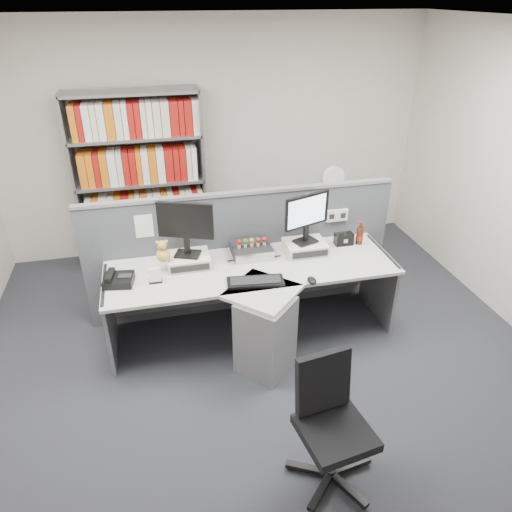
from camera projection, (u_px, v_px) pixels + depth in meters
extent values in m
plane|color=#303138|center=(274.00, 391.00, 3.93)|extent=(5.50, 5.50, 0.00)
cube|color=beige|center=(215.00, 139.00, 5.61)|extent=(5.00, 0.04, 2.70)
cube|color=white|center=(283.00, 29.00, 2.61)|extent=(5.00, 5.50, 0.04)
cube|color=#4B4E55|center=(242.00, 253.00, 4.69)|extent=(3.00, 0.05, 1.25)
cube|color=gray|center=(241.00, 193.00, 4.38)|extent=(3.00, 0.07, 0.03)
cube|color=white|center=(337.00, 215.00, 4.69)|extent=(0.22, 0.04, 0.12)
cube|color=white|center=(144.00, 224.00, 4.28)|extent=(0.16, 0.00, 0.22)
cube|color=white|center=(188.00, 220.00, 4.36)|extent=(0.16, 0.00, 0.22)
cube|color=white|center=(313.00, 208.00, 4.60)|extent=(0.16, 0.00, 0.22)
cube|color=beige|center=(252.00, 268.00, 4.28)|extent=(2.60, 0.80, 0.03)
cube|color=beige|center=(262.00, 292.00, 3.94)|extent=(0.74, 0.74, 0.03)
cube|color=slate|center=(265.00, 335.00, 4.02)|extent=(0.57, 0.57, 0.69)
cube|color=slate|center=(110.00, 319.00, 4.20)|extent=(0.03, 0.70, 0.72)
cube|color=slate|center=(378.00, 283.00, 4.71)|extent=(0.03, 0.70, 0.72)
cube|color=slate|center=(244.00, 281.00, 4.76)|extent=(2.50, 0.02, 0.45)
cube|color=beige|center=(188.00, 260.00, 4.28)|extent=(0.38, 0.30, 0.10)
cube|color=black|center=(190.00, 268.00, 4.15)|extent=(0.34, 0.01, 0.06)
cube|color=beige|center=(305.00, 247.00, 4.50)|extent=(0.38, 0.30, 0.10)
cube|color=black|center=(310.00, 254.00, 4.37)|extent=(0.34, 0.01, 0.06)
cube|color=black|center=(188.00, 254.00, 4.25)|extent=(0.26, 0.22, 0.02)
cube|color=black|center=(187.00, 245.00, 4.21)|extent=(0.06, 0.05, 0.18)
cube|color=black|center=(185.00, 221.00, 4.09)|extent=(0.47, 0.21, 0.32)
cube|color=#C3DCFF|center=(186.00, 221.00, 4.07)|extent=(0.41, 0.16, 0.28)
cube|color=black|center=(305.00, 241.00, 4.47)|extent=(0.24, 0.21, 0.02)
cube|color=black|center=(306.00, 233.00, 4.43)|extent=(0.05, 0.04, 0.17)
cube|color=black|center=(307.00, 210.00, 4.32)|extent=(0.45, 0.19, 0.31)
cube|color=#C3DCFF|center=(307.00, 211.00, 4.30)|extent=(0.40, 0.14, 0.26)
cube|color=black|center=(251.00, 250.00, 4.45)|extent=(0.36, 0.32, 0.09)
cube|color=silver|center=(255.00, 258.00, 4.31)|extent=(0.36, 0.01, 0.09)
cylinder|color=beige|center=(239.00, 246.00, 4.38)|extent=(0.03, 0.03, 0.03)
sphere|color=#A5140F|center=(239.00, 242.00, 4.36)|extent=(0.05, 0.05, 0.05)
cylinder|color=beige|center=(245.00, 245.00, 4.39)|extent=(0.03, 0.03, 0.03)
sphere|color=#19721E|center=(245.00, 241.00, 4.37)|extent=(0.05, 0.05, 0.05)
cylinder|color=beige|center=(252.00, 245.00, 4.40)|extent=(0.03, 0.03, 0.03)
sphere|color=orange|center=(252.00, 241.00, 4.38)|extent=(0.05, 0.05, 0.05)
cylinder|color=beige|center=(258.00, 244.00, 4.41)|extent=(0.03, 0.03, 0.03)
sphere|color=#593319|center=(258.00, 240.00, 4.39)|extent=(0.05, 0.05, 0.05)
cylinder|color=beige|center=(264.00, 243.00, 4.42)|extent=(0.03, 0.03, 0.03)
sphere|color=#A5140F|center=(264.00, 239.00, 4.40)|extent=(0.05, 0.05, 0.05)
cube|color=black|center=(255.00, 282.00, 4.03)|extent=(0.50, 0.23, 0.03)
cube|color=black|center=(255.00, 280.00, 4.02)|extent=(0.44, 0.18, 0.01)
ellipsoid|color=black|center=(312.00, 280.00, 4.03)|extent=(0.07, 0.12, 0.04)
cube|color=black|center=(119.00, 280.00, 4.01)|extent=(0.27, 0.25, 0.07)
cube|color=black|center=(110.00, 275.00, 3.98)|extent=(0.08, 0.20, 0.04)
cube|color=black|center=(125.00, 276.00, 4.00)|extent=(0.12, 0.08, 0.01)
cube|color=black|center=(155.00, 281.00, 4.04)|extent=(0.11, 0.07, 0.02)
cube|color=white|center=(155.00, 275.00, 3.99)|extent=(0.10, 0.04, 0.11)
cube|color=white|center=(155.00, 273.00, 4.03)|extent=(0.10, 0.04, 0.11)
sphere|color=gold|center=(163.00, 255.00, 4.13)|extent=(0.12, 0.12, 0.12)
sphere|color=gold|center=(162.00, 245.00, 4.08)|extent=(0.08, 0.08, 0.08)
sphere|color=gold|center=(157.00, 243.00, 4.06)|extent=(0.03, 0.03, 0.03)
sphere|color=gold|center=(166.00, 242.00, 4.07)|extent=(0.03, 0.03, 0.03)
cube|color=black|center=(344.00, 239.00, 4.62)|extent=(0.17, 0.10, 0.12)
cylinder|color=#3F190A|center=(360.00, 236.00, 4.62)|extent=(0.07, 0.07, 0.17)
cylinder|color=#A5140F|center=(359.00, 237.00, 4.63)|extent=(0.07, 0.07, 0.05)
cylinder|color=#3F190A|center=(361.00, 226.00, 4.57)|extent=(0.03, 0.03, 0.05)
cylinder|color=#A5140F|center=(361.00, 223.00, 4.56)|extent=(0.03, 0.03, 0.01)
cube|color=gray|center=(77.00, 188.00, 5.21)|extent=(0.03, 0.40, 2.00)
cube|color=gray|center=(202.00, 178.00, 5.48)|extent=(0.03, 0.40, 2.00)
cube|color=gray|center=(141.00, 177.00, 5.51)|extent=(1.40, 0.02, 2.00)
cube|color=gray|center=(151.00, 259.00, 5.82)|extent=(1.38, 0.40, 0.03)
cube|color=gray|center=(146.00, 221.00, 5.58)|extent=(1.38, 0.40, 0.03)
cube|color=gray|center=(141.00, 181.00, 5.34)|extent=(1.38, 0.40, 0.03)
cube|color=gray|center=(136.00, 136.00, 5.09)|extent=(1.38, 0.40, 0.03)
cube|color=gray|center=(130.00, 92.00, 4.87)|extent=(1.38, 0.40, 0.03)
cube|color=#A5140F|center=(149.00, 246.00, 5.70)|extent=(1.24, 0.28, 0.36)
cube|color=orange|center=(144.00, 207.00, 5.46)|extent=(1.24, 0.28, 0.36)
cube|color=beige|center=(139.00, 165.00, 5.21)|extent=(1.24, 0.28, 0.36)
cube|color=white|center=(133.00, 119.00, 4.97)|extent=(1.24, 0.28, 0.36)
cube|color=gray|center=(328.00, 233.00, 5.70)|extent=(0.45, 0.60, 0.70)
cube|color=black|center=(338.00, 231.00, 5.36)|extent=(0.40, 0.02, 0.28)
cube|color=black|center=(336.00, 256.00, 5.52)|extent=(0.40, 0.02, 0.28)
cylinder|color=white|center=(330.00, 205.00, 5.52)|extent=(0.17, 0.17, 0.03)
cylinder|color=white|center=(331.00, 197.00, 5.47)|extent=(0.03, 0.03, 0.17)
cylinder|color=white|center=(333.00, 179.00, 5.35)|extent=(0.28, 0.12, 0.28)
cylinder|color=silver|center=(332.00, 178.00, 5.37)|extent=(0.28, 0.11, 0.28)
cylinder|color=silver|center=(333.00, 454.00, 3.12)|extent=(0.05, 0.05, 0.37)
cube|color=black|center=(335.00, 433.00, 3.02)|extent=(0.49, 0.49, 0.07)
cube|color=black|center=(323.00, 381.00, 3.05)|extent=(0.38, 0.16, 0.43)
cube|color=black|center=(352.00, 465.00, 3.27)|extent=(0.28, 0.09, 0.04)
cylinder|color=black|center=(366.00, 461.00, 3.31)|extent=(0.05, 0.05, 0.03)
cube|color=black|center=(326.00, 452.00, 3.36)|extent=(0.09, 0.28, 0.04)
cylinder|color=black|center=(323.00, 441.00, 3.46)|extent=(0.05, 0.05, 0.03)
cube|color=black|center=(306.00, 468.00, 3.25)|extent=(0.27, 0.17, 0.04)
cylinder|color=black|center=(290.00, 466.00, 3.28)|extent=(0.05, 0.05, 0.03)
cube|color=black|center=(320.00, 493.00, 3.09)|extent=(0.23, 0.23, 0.04)
cylinder|color=black|center=(312.00, 508.00, 3.01)|extent=(0.05, 0.05, 0.03)
cube|color=black|center=(350.00, 491.00, 3.10)|extent=(0.17, 0.27, 0.04)
cylinder|color=black|center=(363.00, 505.00, 3.03)|extent=(0.05, 0.05, 0.03)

